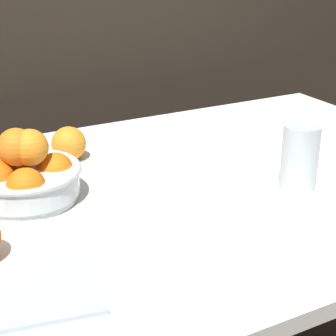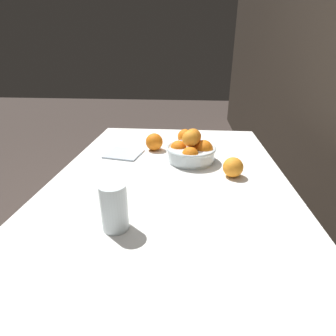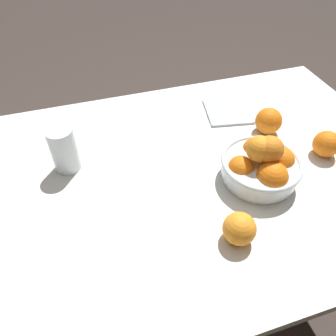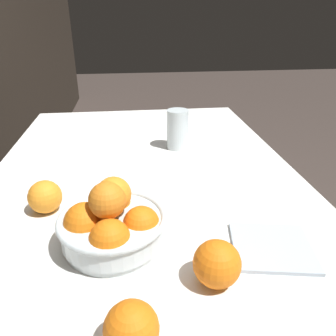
# 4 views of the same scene
# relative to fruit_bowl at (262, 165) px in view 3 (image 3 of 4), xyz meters

# --- Properties ---
(ground_plane) EXTENTS (12.00, 12.00, 0.00)m
(ground_plane) POSITION_rel_fruit_bowl_xyz_m (0.24, -0.08, -0.76)
(ground_plane) COLOR #3D332D
(dining_table) EXTENTS (1.48, 0.89, 0.71)m
(dining_table) POSITION_rel_fruit_bowl_xyz_m (0.24, -0.08, -0.12)
(dining_table) COLOR white
(dining_table) RESTS_ON ground_plane
(fruit_bowl) EXTENTS (0.22, 0.22, 0.14)m
(fruit_bowl) POSITION_rel_fruit_bowl_xyz_m (0.00, 0.00, 0.00)
(fruit_bowl) COLOR silver
(fruit_bowl) RESTS_ON dining_table
(juice_glass) EXTENTS (0.07, 0.07, 0.13)m
(juice_glass) POSITION_rel_fruit_bowl_xyz_m (0.50, -0.20, 0.01)
(juice_glass) COLOR #F4A314
(juice_glass) RESTS_ON dining_table
(orange_loose_near_bowl) EXTENTS (0.08, 0.08, 0.08)m
(orange_loose_near_bowl) POSITION_rel_fruit_bowl_xyz_m (-0.13, -0.18, -0.01)
(orange_loose_near_bowl) COLOR orange
(orange_loose_near_bowl) RESTS_ON dining_table
(orange_loose_front) EXTENTS (0.08, 0.08, 0.08)m
(orange_loose_front) POSITION_rel_fruit_bowl_xyz_m (0.14, 0.16, -0.01)
(orange_loose_front) COLOR orange
(orange_loose_front) RESTS_ON dining_table
(orange_loose_aside) EXTENTS (0.08, 0.08, 0.08)m
(orange_loose_aside) POSITION_rel_fruit_bowl_xyz_m (-0.23, -0.03, -0.01)
(orange_loose_aside) COLOR orange
(orange_loose_aside) RESTS_ON dining_table
(napkin) EXTENTS (0.17, 0.18, 0.01)m
(napkin) POSITION_rel_fruit_bowl_xyz_m (-0.05, -0.32, -0.05)
(napkin) COLOR silver
(napkin) RESTS_ON dining_table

